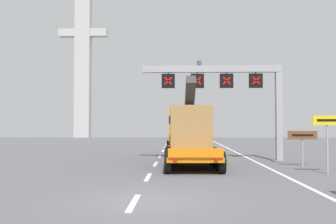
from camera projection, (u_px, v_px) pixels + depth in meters
name	position (u px, v px, depth m)	size (l,w,h in m)	color
ground	(144.00, 200.00, 11.92)	(112.00, 112.00, 0.00)	#5B5B60
lane_markings	(163.00, 151.00, 33.89)	(0.20, 58.56, 0.01)	silver
edge_line_right	(257.00, 162.00, 23.73)	(0.20, 63.00, 0.01)	silver
overhead_lane_gantry	(231.00, 85.00, 24.46)	(9.49, 0.90, 6.69)	#9EA0A5
heavy_haul_truck_orange	(187.00, 131.00, 25.73)	(3.30, 14.11, 5.30)	orange
exit_sign_yellow	(327.00, 130.00, 18.17)	(1.46, 0.15, 2.90)	#9EA0A5
tourist_info_sign_brown	(302.00, 139.00, 21.35)	(1.70, 0.15, 2.08)	#9EA0A5
bridge_pylon_distant	(83.00, 51.00, 68.41)	(9.00, 2.00, 31.40)	#B7B7B2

